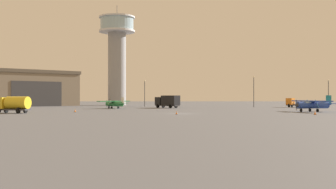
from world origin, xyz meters
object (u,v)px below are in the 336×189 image
object	(u,v)px
airplane_blue	(315,104)
truck_fuel_tanker_yellow	(15,104)
traffic_cone_near_right	(317,113)
control_tower	(119,50)
light_post_east	(255,89)
airplane_green	(116,103)
traffic_cone_near_left	(178,113)
light_post_west	(146,91)
truck_box_black	(169,101)
truck_flatbed_orange	(296,103)
light_post_north	(330,90)
traffic_cone_mid_apron	(77,110)

from	to	relation	value
airplane_blue	truck_fuel_tanker_yellow	size ratio (longest dim) A/B	1.66
traffic_cone_near_right	control_tower	bearing A→B (deg)	118.29
light_post_east	traffic_cone_near_right	world-z (taller)	light_post_east
airplane_green	light_post_east	size ratio (longest dim) A/B	0.88
control_tower	traffic_cone_near_left	world-z (taller)	control_tower
airplane_blue	light_post_west	bearing A→B (deg)	-66.59
light_post_west	truck_box_black	bearing A→B (deg)	-64.84
truck_flatbed_orange	traffic_cone_near_left	world-z (taller)	truck_flatbed_orange
airplane_green	light_post_east	xyz separation A→B (m)	(36.73, 14.37, 3.85)
truck_box_black	light_post_north	size ratio (longest dim) A/B	0.84
truck_fuel_tanker_yellow	light_post_west	world-z (taller)	light_post_west
light_post_east	light_post_north	bearing A→B (deg)	10.46
truck_box_black	light_post_north	distance (m)	48.18
truck_flatbed_orange	light_post_north	world-z (taller)	light_post_north
truck_fuel_tanker_yellow	light_post_west	xyz separation A→B (m)	(19.95, 47.80, 3.03)
airplane_green	truck_fuel_tanker_yellow	bearing A→B (deg)	107.80
truck_fuel_tanker_yellow	traffic_cone_mid_apron	xyz separation A→B (m)	(9.57, 5.05, -1.32)
truck_flatbed_orange	traffic_cone_near_right	bearing A→B (deg)	116.03
light_post_east	traffic_cone_mid_apron	size ratio (longest dim) A/B	12.91
truck_box_black	traffic_cone_mid_apron	xyz separation A→B (m)	(-17.12, -28.41, -1.45)
airplane_green	traffic_cone_near_left	xyz separation A→B (m)	(14.26, -33.06, -1.00)
truck_box_black	traffic_cone_near_left	xyz separation A→B (m)	(1.43, -38.55, -1.51)
truck_flatbed_orange	light_post_north	size ratio (longest dim) A/B	0.77
airplane_green	traffic_cone_near_right	bearing A→B (deg)	-179.36
traffic_cone_mid_apron	truck_flatbed_orange	bearing A→B (deg)	33.72
light_post_north	traffic_cone_near_right	size ratio (longest dim) A/B	11.04
control_tower	airplane_blue	distance (m)	79.60
control_tower	airplane_green	distance (m)	45.45
control_tower	traffic_cone_mid_apron	bearing A→B (deg)	-89.61
traffic_cone_near_right	traffic_cone_mid_apron	xyz separation A→B (m)	(-40.31, 11.28, -0.02)
control_tower	airplane_blue	size ratio (longest dim) A/B	3.29
airplane_blue	traffic_cone_near_left	distance (m)	28.32
airplane_blue	truck_flatbed_orange	size ratio (longest dim) A/B	1.75
truck_flatbed_orange	light_post_north	xyz separation A→B (m)	(12.00, 7.12, 3.50)
traffic_cone_near_left	light_post_east	bearing A→B (deg)	64.65
light_post_west	light_post_east	xyz separation A→B (m)	(30.64, -5.45, 0.45)
traffic_cone_near_left	traffic_cone_near_right	distance (m)	21.79
control_tower	light_post_east	size ratio (longest dim) A/B	4.03
traffic_cone_near_left	truck_box_black	bearing A→B (deg)	92.12
light_post_west	traffic_cone_mid_apron	world-z (taller)	light_post_west
light_post_west	light_post_north	world-z (taller)	light_post_north
traffic_cone_mid_apron	traffic_cone_near_left	bearing A→B (deg)	-28.66
control_tower	truck_fuel_tanker_yellow	size ratio (longest dim) A/B	5.45
truck_flatbed_orange	traffic_cone_near_right	world-z (taller)	truck_flatbed_orange
airplane_blue	airplane_green	size ratio (longest dim) A/B	1.40
control_tower	traffic_cone_near_right	bearing A→B (deg)	-61.71
control_tower	truck_fuel_tanker_yellow	bearing A→B (deg)	-97.49
control_tower	light_post_north	size ratio (longest dim) A/B	4.42
light_post_north	traffic_cone_near_left	world-z (taller)	light_post_north
truck_flatbed_orange	light_post_east	size ratio (longest dim) A/B	0.70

